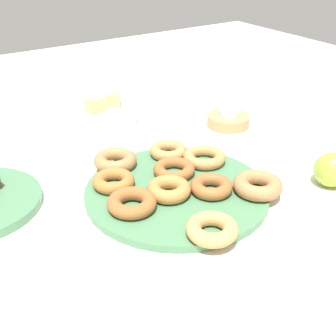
% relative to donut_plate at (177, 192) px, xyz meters
% --- Properties ---
extents(ground_plane, '(2.40, 2.40, 0.00)m').
position_rel_donut_plate_xyz_m(ground_plane, '(0.00, 0.00, -0.01)').
color(ground_plane, white).
extents(donut_plate, '(0.35, 0.35, 0.01)m').
position_rel_donut_plate_xyz_m(donut_plate, '(0.00, 0.00, 0.00)').
color(donut_plate, '#4C7F56').
rests_on(donut_plate, ground_plane).
extents(donut_0, '(0.11, 0.11, 0.03)m').
position_rel_donut_plate_xyz_m(donut_0, '(-0.10, -0.01, 0.02)').
color(donut_0, '#995B2D').
rests_on(donut_0, donut_plate).
extents(donut_1, '(0.11, 0.11, 0.02)m').
position_rel_donut_plate_xyz_m(donut_1, '(0.05, -0.05, 0.02)').
color(donut_1, '#995B2D').
rests_on(donut_1, donut_plate).
extents(donut_2, '(0.10, 0.10, 0.03)m').
position_rel_donut_plate_xyz_m(donut_2, '(-0.06, 0.14, 0.02)').
color(donut_2, '#B27547').
rests_on(donut_2, donut_plate).
extents(donut_3, '(0.11, 0.11, 0.03)m').
position_rel_donut_plate_xyz_m(donut_3, '(0.12, -0.09, 0.02)').
color(donut_3, '#B27547').
rests_on(donut_3, donut_plate).
extents(donut_4, '(0.12, 0.12, 0.03)m').
position_rel_donut_plate_xyz_m(donut_4, '(-0.03, -0.15, 0.02)').
color(donut_4, tan).
rests_on(donut_4, donut_plate).
extents(donut_5, '(0.08, 0.08, 0.02)m').
position_rel_donut_plate_xyz_m(donut_5, '(0.06, 0.12, 0.02)').
color(donut_5, '#C6844C').
rests_on(donut_5, donut_plate).
extents(donut_6, '(0.09, 0.09, 0.02)m').
position_rel_donut_plate_xyz_m(donut_6, '(-0.10, 0.07, 0.02)').
color(donut_6, '#AD6B33').
rests_on(donut_6, donut_plate).
extents(donut_7, '(0.12, 0.12, 0.02)m').
position_rel_donut_plate_xyz_m(donut_7, '(0.03, 0.05, 0.02)').
color(donut_7, '#995B2D').
rests_on(donut_7, donut_plate).
extents(donut_8, '(0.12, 0.12, 0.02)m').
position_rel_donut_plate_xyz_m(donut_8, '(0.11, 0.05, 0.02)').
color(donut_8, '#C6844C').
rests_on(donut_8, donut_plate).
extents(donut_9, '(0.11, 0.11, 0.03)m').
position_rel_donut_plate_xyz_m(donut_9, '(-0.03, -0.01, 0.02)').
color(donut_9, '#BC7A3D').
rests_on(donut_9, donut_plate).
extents(candle_holder, '(0.11, 0.11, 0.03)m').
position_rel_donut_plate_xyz_m(candle_holder, '(0.29, 0.20, 0.01)').
color(candle_holder, tan).
rests_on(candle_holder, ground_plane).
extents(tealight, '(0.05, 0.05, 0.01)m').
position_rel_donut_plate_xyz_m(tealight, '(0.29, 0.20, 0.03)').
color(tealight, silver).
rests_on(tealight, candle_holder).
extents(fruit_bowl, '(0.16, 0.16, 0.04)m').
position_rel_donut_plate_xyz_m(fruit_bowl, '(0.04, 0.37, 0.01)').
color(fruit_bowl, silver).
rests_on(fruit_bowl, ground_plane).
extents(melon_chunk_left, '(0.04, 0.04, 0.04)m').
position_rel_donut_plate_xyz_m(melon_chunk_left, '(0.01, 0.37, 0.05)').
color(melon_chunk_left, '#DBD67A').
rests_on(melon_chunk_left, fruit_bowl).
extents(melon_chunk_right, '(0.05, 0.05, 0.04)m').
position_rel_donut_plate_xyz_m(melon_chunk_right, '(0.07, 0.38, 0.05)').
color(melon_chunk_right, '#DBD67A').
rests_on(melon_chunk_right, fruit_bowl).
extents(apple, '(0.07, 0.07, 0.07)m').
position_rel_donut_plate_xyz_m(apple, '(0.27, -0.13, 0.03)').
color(apple, '#93AD38').
rests_on(apple, ground_plane).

